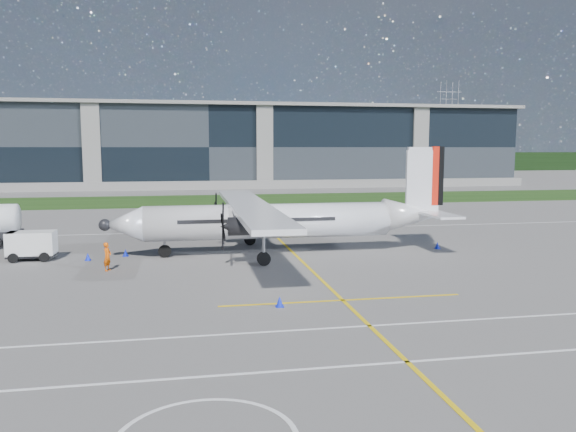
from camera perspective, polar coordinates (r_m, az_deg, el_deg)
The scene contains 15 objects.
ground at distance 71.97m, azimuth -6.89°, elevation 1.02°, with size 400.00×400.00×0.00m, color slate.
grass_strip at distance 79.92m, azimuth -7.25°, elevation 1.61°, with size 400.00×18.00×0.04m, color #173A0F.
terminal_building at distance 111.55m, azimuth -8.25°, elevation 6.92°, with size 120.00×20.00×15.00m, color black.
tree_line at distance 171.58m, azimuth -9.01°, elevation 5.37°, with size 400.00×6.00×6.00m, color black.
pylon_east at distance 202.43m, azimuth 15.97°, elevation 8.81°, with size 9.00×4.60×30.00m, color gray, non-canonical shape.
yellow_taxiway_centerline at distance 42.74m, azimuth -0.34°, elevation -2.93°, with size 0.20×70.00×0.01m, color yellow.
white_lane_line at distance 19.43m, azimuth 3.50°, elevation -15.16°, with size 90.00×0.15×0.01m, color white.
turboprop_aircraft at distance 38.73m, azimuth -0.69°, elevation 1.59°, with size 23.88×24.76×7.43m, color white, non-canonical shape.
baggage_tug at distance 40.51m, azimuth -24.59°, elevation -2.77°, with size 3.13×1.88×1.88m, color silver, non-canonical shape.
ground_crew_person at distance 35.30m, azimuth -17.89°, elevation -3.75°, with size 0.80×0.57×1.97m, color #F25907.
safety_cone_tail at distance 42.49m, azimuth 14.94°, elevation -2.89°, with size 0.36×0.36×0.50m, color #0B1DC4.
safety_cone_stbdwing at distance 50.74m, azimuth -5.42°, elevation -1.12°, with size 0.36×0.36×0.50m, color #0B1DC4.
safety_cone_portwing at distance 26.24m, azimuth -0.86°, elevation -8.68°, with size 0.36×0.36×0.50m, color #0B1DC4.
safety_cone_fwd at distance 39.05m, azimuth -19.67°, elevation -3.91°, with size 0.36×0.36×0.50m, color #0B1DC4.
safety_cone_nose_stbd at distance 39.75m, azimuth -16.18°, elevation -3.59°, with size 0.36×0.36×0.50m, color #0B1DC4.
Camera 1 is at (-4.38, -31.47, 7.29)m, focal length 35.00 mm.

